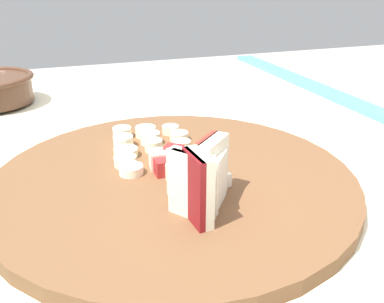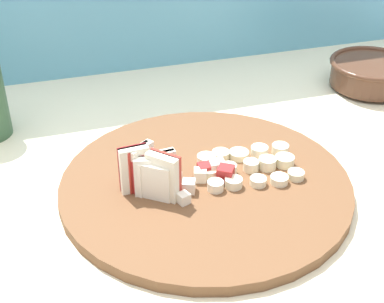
{
  "view_description": "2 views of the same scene",
  "coord_description": "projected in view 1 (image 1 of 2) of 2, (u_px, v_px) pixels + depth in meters",
  "views": [
    {
      "loc": [
        -0.27,
        0.11,
        1.1
      ],
      "look_at": [
        0.14,
        -0.04,
        0.9
      ],
      "focal_mm": 39.11,
      "sensor_mm": 36.0,
      "label": 1
    },
    {
      "loc": [
        -0.07,
        -0.61,
        1.33
      ],
      "look_at": [
        0.12,
        0.01,
        0.92
      ],
      "focal_mm": 51.84,
      "sensor_mm": 36.0,
      "label": 2
    }
  ],
  "objects": [
    {
      "name": "cutting_board",
      "position": [
        174.0,
        180.0,
        0.48
      ],
      "size": [
        0.41,
        0.41,
        0.02
      ],
      "primitive_type": "cylinder",
      "color": "brown",
      "rests_on": "tiled_countertop"
    },
    {
      "name": "apple_wedge_fan",
      "position": [
        200.0,
        181.0,
        0.39
      ],
      "size": [
        0.08,
        0.07,
        0.07
      ],
      "color": "#B22D23",
      "rests_on": "cutting_board"
    },
    {
      "name": "banana_slice_rows",
      "position": [
        151.0,
        147.0,
        0.53
      ],
      "size": [
        0.15,
        0.11,
        0.02
      ],
      "color": "white",
      "rests_on": "cutting_board"
    },
    {
      "name": "apple_dice_pile",
      "position": [
        176.0,
        168.0,
        0.46
      ],
      "size": [
        0.11,
        0.08,
        0.02
      ],
      "color": "#A32323",
      "rests_on": "cutting_board"
    }
  ]
}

